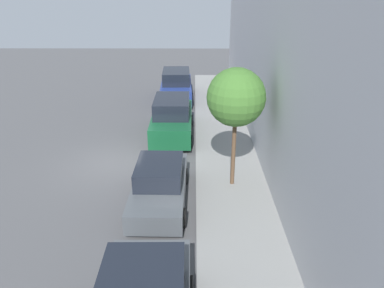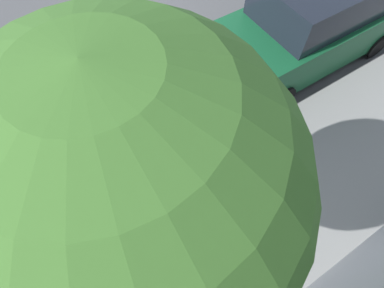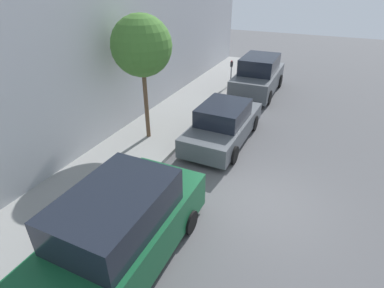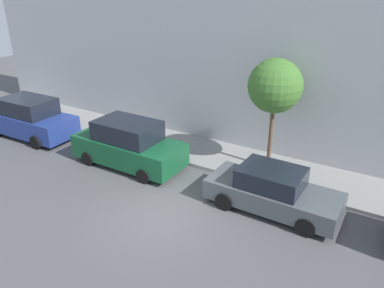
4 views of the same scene
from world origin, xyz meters
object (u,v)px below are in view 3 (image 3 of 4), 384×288
(parked_suv_nearest, at_px, (258,76))
(parked_sedan_second, at_px, (224,124))
(parked_suv_third, at_px, (119,232))
(parking_meter_near, at_px, (231,70))
(street_tree, at_px, (142,46))

(parked_suv_nearest, xyz_separation_m, parked_sedan_second, (-0.15, 6.05, -0.20))
(parked_suv_nearest, distance_m, parked_sedan_second, 6.05)
(parked_suv_nearest, bearing_deg, parked_suv_third, 90.26)
(parked_suv_third, distance_m, parking_meter_near, 12.65)
(parked_sedan_second, height_order, parked_suv_third, parked_suv_third)
(parked_suv_nearest, xyz_separation_m, parked_suv_third, (-0.06, 12.41, 0.00))
(parked_suv_nearest, bearing_deg, street_tree, 70.56)
(parked_sedan_second, distance_m, parked_suv_third, 6.36)
(parked_sedan_second, height_order, parking_meter_near, parking_meter_near)
(parked_sedan_second, xyz_separation_m, street_tree, (2.69, 1.13, 2.86))
(parking_meter_near, distance_m, street_tree, 7.80)
(parked_suv_third, bearing_deg, parking_meter_near, -82.53)
(parked_sedan_second, bearing_deg, street_tree, 22.81)
(parked_suv_nearest, relative_size, parked_sedan_second, 1.07)
(parked_sedan_second, relative_size, parked_suv_third, 0.94)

